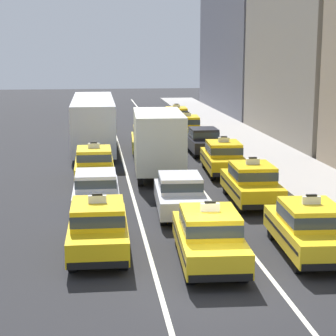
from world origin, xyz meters
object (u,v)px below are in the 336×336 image
(taxi_left_fifth, at_px, (91,120))
(taxi_right_nearest, at_px, (309,228))
(taxi_center_fourth, at_px, (147,139))
(bus_left_fourth, at_px, (93,121))
(taxi_right_fifth, at_px, (187,127))
(sedan_left_second, at_px, (96,190))
(sedan_right_fourth, at_px, (203,140))
(taxi_left_third, at_px, (94,164))
(taxi_center_nearest, at_px, (209,236))
(box_truck_center_third, at_px, (157,140))
(taxi_left_nearest, at_px, (98,226))
(taxi_right_third, at_px, (223,157))
(taxi_right_second, at_px, (252,182))
(sedan_center_second, at_px, (180,193))
(taxi_right_sixth, at_px, (176,117))

(taxi_left_fifth, height_order, taxi_right_nearest, same)
(taxi_center_fourth, bearing_deg, bus_left_fourth, 148.78)
(taxi_center_fourth, distance_m, taxi_right_fifth, 6.19)
(sedan_left_second, xyz_separation_m, sedan_right_fourth, (6.55, 12.28, 0.00))
(taxi_left_fifth, bearing_deg, sedan_right_fourth, -59.02)
(bus_left_fourth, bearing_deg, taxi_right_fifth, 26.99)
(taxi_left_third, distance_m, bus_left_fourth, 9.67)
(taxi_center_nearest, xyz_separation_m, box_truck_center_third, (-0.14, 12.90, 0.90))
(taxi_left_nearest, distance_m, taxi_center_fourth, 18.34)
(taxi_left_nearest, relative_size, taxi_center_nearest, 0.99)
(taxi_right_third, bearing_deg, taxi_right_second, -90.96)
(taxi_left_third, height_order, box_truck_center_third, box_truck_center_third)
(taxi_center_fourth, xyz_separation_m, taxi_right_third, (3.31, -6.60, 0.00))
(taxi_left_third, height_order, bus_left_fourth, bus_left_fourth)
(taxi_left_fifth, distance_m, taxi_right_nearest, 30.30)
(sedan_center_second, xyz_separation_m, taxi_right_fifth, (3.27, 19.15, 0.03))
(sedan_center_second, bearing_deg, taxi_right_fifth, 80.31)
(taxi_center_fourth, distance_m, taxi_right_second, 12.96)
(bus_left_fourth, relative_size, taxi_right_third, 2.41)
(bus_left_fourth, xyz_separation_m, box_truck_center_third, (3.15, -8.45, -0.04))
(taxi_right_second, bearing_deg, sedan_center_second, -156.98)
(taxi_left_nearest, distance_m, sedan_center_second, 5.23)
(taxi_center_nearest, distance_m, taxi_right_third, 13.21)
(taxi_center_nearest, height_order, taxi_right_sixth, same)
(box_truck_center_third, xyz_separation_m, taxi_right_fifth, (3.33, 11.75, -0.90))
(taxi_center_fourth, bearing_deg, taxi_right_second, -75.64)
(sedan_left_second, bearing_deg, taxi_right_fifth, 70.45)
(taxi_left_nearest, relative_size, taxi_right_sixth, 0.99)
(taxi_right_second, xyz_separation_m, sedan_right_fourth, (0.16, 11.87, -0.03))
(sedan_center_second, distance_m, taxi_right_second, 3.47)
(box_truck_center_third, xyz_separation_m, sedan_right_fourth, (3.41, 5.83, -0.93))
(taxi_center_fourth, bearing_deg, sedan_right_fourth, -11.46)
(taxi_center_fourth, relative_size, taxi_right_nearest, 1.00)
(taxi_left_nearest, bearing_deg, sedan_left_second, 90.23)
(sedan_left_second, bearing_deg, taxi_right_sixth, 74.90)
(sedan_center_second, xyz_separation_m, box_truck_center_third, (-0.06, 7.40, 0.93))
(taxi_left_nearest, height_order, box_truck_center_third, box_truck_center_third)
(taxi_right_third, bearing_deg, taxi_center_fourth, 116.65)
(bus_left_fourth, distance_m, taxi_right_nearest, 21.94)
(taxi_left_third, relative_size, bus_left_fourth, 0.41)
(box_truck_center_third, bearing_deg, taxi_center_nearest, -89.37)
(taxi_right_nearest, bearing_deg, sedan_center_second, 123.06)
(taxi_center_nearest, distance_m, taxi_right_sixth, 31.02)
(taxi_right_fifth, bearing_deg, taxi_left_fifth, 141.43)
(bus_left_fourth, xyz_separation_m, taxi_right_third, (6.51, -8.54, -0.94))
(sedan_right_fourth, xyz_separation_m, taxi_right_sixth, (0.04, 12.11, 0.03))
(bus_left_fourth, height_order, sedan_center_second, bus_left_fourth)
(sedan_center_second, bearing_deg, taxi_right_sixth, 82.38)
(sedan_left_second, xyz_separation_m, taxi_left_fifth, (-0.20, 23.52, 0.03))
(taxi_left_fifth, xyz_separation_m, sedan_right_fourth, (6.75, -11.24, -0.03))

